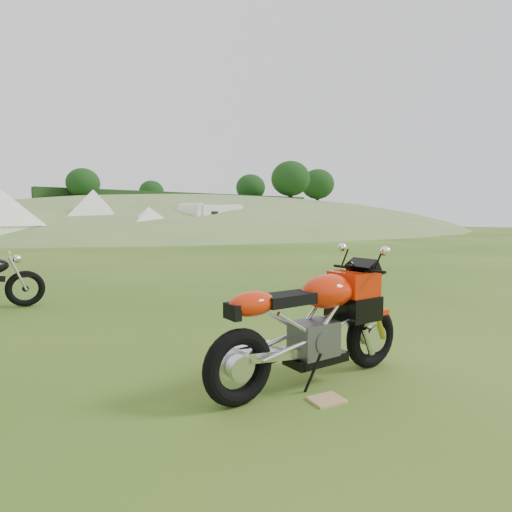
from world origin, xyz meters
TOP-DOWN VIEW (x-y plane):
  - ground at (0.00, 0.00)m, footprint 120.00×120.00m
  - hillside at (24.00, 40.00)m, footprint 80.00×64.00m
  - hedgerow at (24.00, 40.00)m, footprint 36.00×1.20m
  - sport_motorcycle at (-0.97, -2.00)m, footprint 2.13×0.72m
  - plywood_board at (-1.15, -2.33)m, footprint 0.32×0.28m
  - tent_mid at (5.68, 22.78)m, footprint 4.51×4.51m
  - tent_right at (7.85, 19.54)m, footprint 3.09×3.09m
  - caravan at (12.67, 19.86)m, footprint 5.34×3.36m

SIDE VIEW (x-z plane):
  - ground at x=0.00m, z-range 0.00..0.00m
  - hillside at x=24.00m, z-range -4.00..4.00m
  - hedgerow at x=24.00m, z-range -4.30..4.30m
  - plywood_board at x=-1.15m, z-range 0.00..0.02m
  - sport_motorcycle at x=-0.97m, z-range 0.00..1.25m
  - tent_right at x=7.85m, z-range 0.00..2.29m
  - caravan at x=12.67m, z-range 0.00..2.32m
  - tent_mid at x=5.68m, z-range 0.00..2.96m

